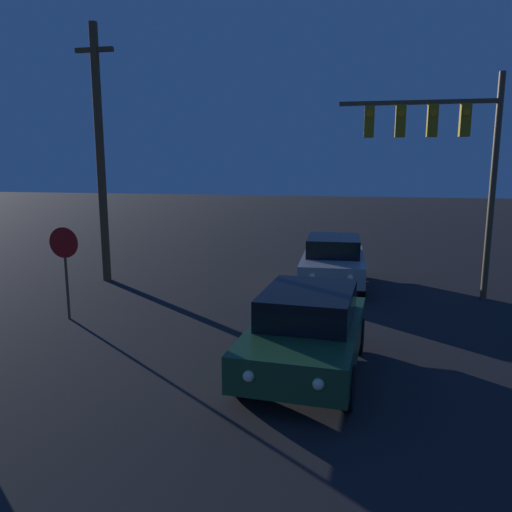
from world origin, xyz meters
The scene contains 5 objects.
car_near centered at (1.60, 9.28, 0.83)m, with size 2.25×4.35×1.58m.
car_far centered at (1.77, 16.34, 0.83)m, with size 2.09×4.28×1.58m.
traffic_signal_mast centered at (4.86, 15.45, 4.48)m, with size 4.46×0.30×6.42m.
stop_sign centered at (-4.72, 11.32, 1.68)m, with size 0.78×0.07×2.38m.
utility_pole centered at (-5.85, 15.49, 4.27)m, with size 1.28×0.28×8.30m.
Camera 1 is at (2.44, 0.15, 3.98)m, focal length 35.00 mm.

